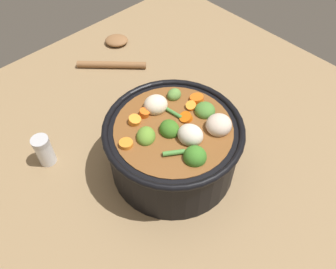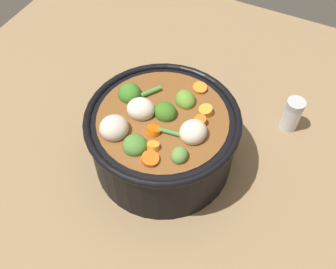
# 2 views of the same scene
# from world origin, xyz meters

# --- Properties ---
(ground_plane) EXTENTS (1.10, 1.10, 0.00)m
(ground_plane) POSITION_xyz_m (0.00, 0.00, 0.00)
(ground_plane) COLOR #8C704C
(cooking_pot) EXTENTS (0.27, 0.27, 0.15)m
(cooking_pot) POSITION_xyz_m (-0.00, 0.00, 0.07)
(cooking_pot) COLOR black
(cooking_pot) RESTS_ON ground_plane
(wooden_spoon) EXTENTS (0.19, 0.19, 0.02)m
(wooden_spoon) POSITION_xyz_m (-0.15, -0.39, 0.01)
(wooden_spoon) COLOR brown
(wooden_spoon) RESTS_ON ground_plane
(salt_shaker) EXTENTS (0.04, 0.04, 0.07)m
(salt_shaker) POSITION_xyz_m (0.19, -0.19, 0.04)
(salt_shaker) COLOR silver
(salt_shaker) RESTS_ON ground_plane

